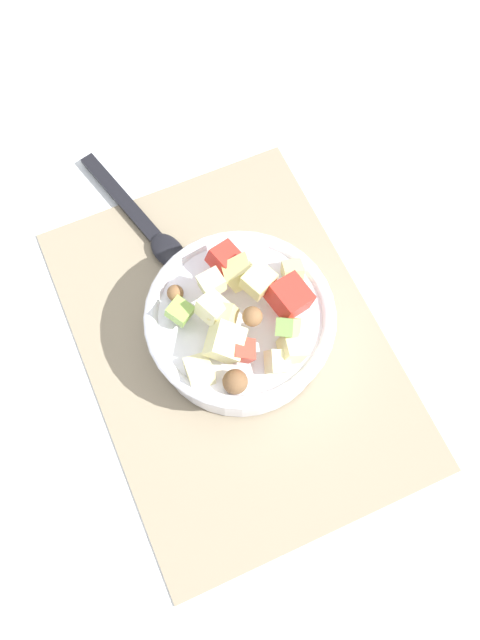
# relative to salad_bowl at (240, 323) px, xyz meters

# --- Properties ---
(ground_plane) EXTENTS (2.40, 2.40, 0.00)m
(ground_plane) POSITION_rel_salad_bowl_xyz_m (-0.01, 0.01, -0.05)
(ground_plane) COLOR silver
(placemat) EXTENTS (0.48, 0.34, 0.01)m
(placemat) POSITION_rel_salad_bowl_xyz_m (-0.01, 0.01, -0.04)
(placemat) COLOR gray
(placemat) RESTS_ON ground_plane
(salad_bowl) EXTENTS (0.22, 0.22, 0.12)m
(salad_bowl) POSITION_rel_salad_bowl_xyz_m (0.00, 0.00, 0.00)
(salad_bowl) COLOR white
(salad_bowl) RESTS_ON placemat
(serving_spoon) EXTENTS (0.21, 0.08, 0.01)m
(serving_spoon) POSITION_rel_salad_bowl_xyz_m (0.18, 0.05, -0.04)
(serving_spoon) COLOR black
(serving_spoon) RESTS_ON placemat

